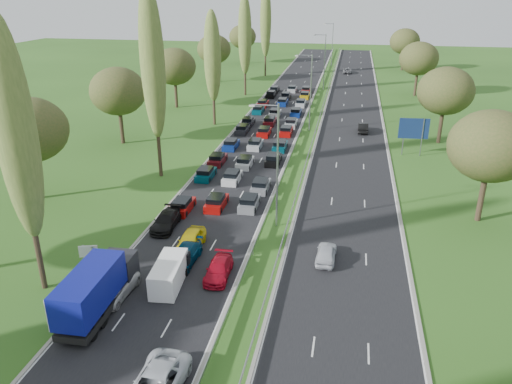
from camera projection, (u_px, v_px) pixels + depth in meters
The scene contains 21 objects.
ground at pixel (310, 128), 82.10m from camera, with size 260.00×260.00×0.00m, color #295019.
near_carriageway at pixel (272, 122), 85.54m from camera, with size 10.50×215.00×0.04m, color black.
far_carriageway at pixel (352, 126), 83.20m from camera, with size 10.50×215.00×0.04m, color black.
central_reservation at pixel (312, 121), 84.16m from camera, with size 2.36×215.00×0.32m.
lamp_columns at pixel (311, 94), 77.99m from camera, with size 0.18×140.18×12.00m.
poplar_row at pixel (191, 57), 69.40m from camera, with size 2.80×127.80×22.44m.
woodland_left at pixel (107, 96), 67.99m from camera, with size 8.00×166.00×11.10m.
woodland_right at pixel (456, 104), 63.68m from camera, with size 8.00×153.00×11.10m.
traffic_queue_fill at pixel (267, 127), 80.78m from camera, with size 9.02×68.81×0.80m.
near_car_2 at pixel (113, 289), 37.14m from camera, with size 2.33×5.06×1.41m, color silver.
near_car_3 at pixel (166, 221), 47.86m from camera, with size 2.03×5.00×1.45m, color black.
near_car_7 at pixel (185, 255), 41.77m from camera, with size 1.97×4.85×1.41m, color #053553.
near_car_8 at pixel (191, 240), 43.95m from camera, with size 1.90×4.73×1.61m, color #D5BE0E.
near_car_11 at pixel (219, 269), 39.77m from camera, with size 1.83×4.49×1.30m, color #AC0A1E.
far_car_0 at pixel (326, 253), 42.11m from camera, with size 1.63×4.04×1.38m, color silver.
far_car_1 at pixel (363, 128), 79.18m from camera, with size 1.55×4.45×1.47m, color black.
far_car_2 at pixel (347, 70), 133.00m from camera, with size 2.24×4.86×1.35m, color slate.
blue_lorry at pixel (97, 288), 35.08m from camera, with size 2.43×8.76×3.70m.
white_van_rear at pixel (170, 272), 38.68m from camera, with size 1.96×4.99×2.00m.
info_sign at pixel (89, 254), 40.68m from camera, with size 1.45×0.58×2.10m.
direction_sign at pixel (414, 130), 67.28m from camera, with size 4.00×0.35×5.20m.
Camera 1 is at (10.73, -0.18, 21.60)m, focal length 35.00 mm.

